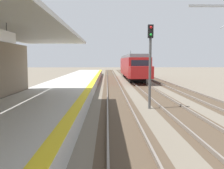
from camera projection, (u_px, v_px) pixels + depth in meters
name	position (u px, v px, depth m)	size (l,w,h in m)	color
station_platform	(49.00, 102.00, 15.21)	(5.00, 80.00, 0.91)	#B7B5AD
track_pair_nearest_platform	(116.00, 98.00, 19.32)	(2.34, 120.00, 0.16)	#4C3D2D
track_pair_middle	(159.00, 98.00, 19.39)	(2.34, 120.00, 0.16)	#4C3D2D
track_pair_far_side	(201.00, 98.00, 19.46)	(2.34, 120.00, 0.16)	#4C3D2D
approaching_train	(133.00, 66.00, 38.48)	(2.93, 19.60, 4.76)	maroon
rail_signal_post	(150.00, 58.00, 14.95)	(0.32, 0.34, 5.20)	#4C4C4C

